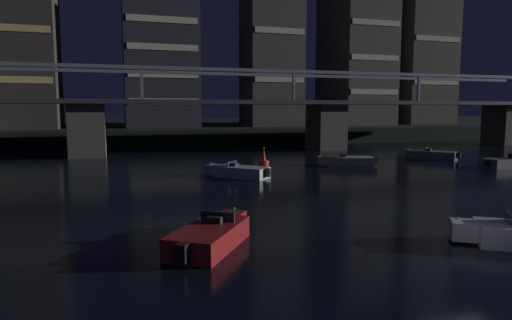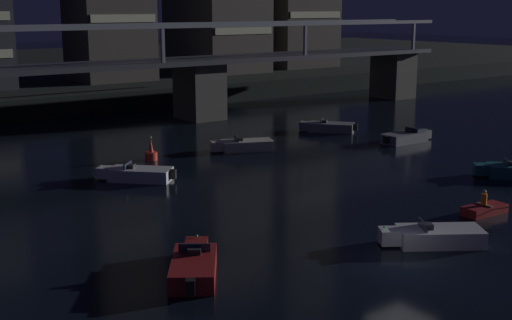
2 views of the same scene
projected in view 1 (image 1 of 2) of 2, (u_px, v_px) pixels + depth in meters
ground_plane at (477, 265)px, 14.34m from camera, size 400.00×400.00×0.00m
far_riverbank at (169, 127)px, 96.74m from camera, size 240.00×80.00×2.20m
river_bridge at (216, 116)px, 50.86m from camera, size 89.29×6.40×9.38m
tower_west_low at (22, 8)px, 61.67m from camera, size 8.61×8.96×33.82m
tower_west_tall at (160, 63)px, 69.08m from camera, size 10.97×9.98×20.08m
tower_central at (272, 10)px, 71.95m from camera, size 8.80×8.11×37.63m
tower_east_tall at (356, 45)px, 79.95m from camera, size 9.71×13.13×28.91m
tower_east_low at (415, 23)px, 85.08m from camera, size 10.11×13.84×38.59m
speedboat_near_center at (239, 172)px, 32.86m from camera, size 4.38×4.39×1.16m
speedboat_near_right at (509, 163)px, 38.32m from camera, size 5.19×1.81×1.16m
speedboat_mid_left at (348, 161)px, 39.44m from camera, size 5.04×3.19×1.16m
speedboat_mid_center at (211, 235)px, 16.29m from camera, size 3.87×4.76×1.16m
speedboat_far_left at (433, 155)px, 44.79m from camera, size 4.15×4.59×1.16m
channel_buoy at (264, 162)px, 38.44m from camera, size 0.90×0.90×1.76m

